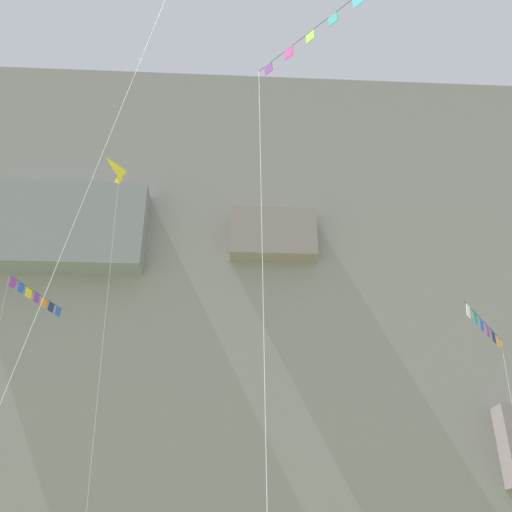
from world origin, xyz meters
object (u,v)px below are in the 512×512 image
at_px(kite_delta_mid_right, 124,189).
at_px(kite_banner_upper_mid, 486,332).
at_px(kite_banner_high_center, 34,303).
at_px(kite_banner_near_cliff, 303,88).

xyz_separation_m(kite_delta_mid_right, kite_banner_upper_mid, (19.19, 3.85, -5.89)).
xyz_separation_m(kite_banner_high_center, kite_banner_upper_mid, (25.53, -4.53, -3.08)).
bearing_deg(kite_delta_mid_right, kite_banner_high_center, 127.12).
bearing_deg(kite_banner_upper_mid, kite_banner_high_center, 169.95).
bearing_deg(kite_banner_high_center, kite_banner_upper_mid, -10.05).
relative_size(kite_banner_high_center, kite_banner_upper_mid, 1.23).
xyz_separation_m(kite_banner_near_cliff, kite_banner_upper_mid, (11.96, 17.55, 0.14)).
height_order(kite_delta_mid_right, kite_banner_upper_mid, kite_delta_mid_right).
bearing_deg(kite_banner_high_center, kite_delta_mid_right, -52.88).
relative_size(kite_banner_high_center, kite_delta_mid_right, 0.85).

